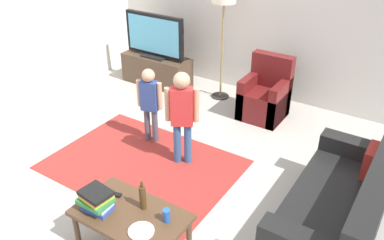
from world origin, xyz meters
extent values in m
plane|color=#B2ADA3|center=(0.00, 0.00, 0.00)|extent=(7.80, 7.80, 0.00)
cube|color=silver|center=(0.00, 3.00, 1.35)|extent=(6.00, 0.12, 2.70)
cube|color=#9E2D28|center=(-0.52, 0.32, 0.00)|extent=(2.20, 1.60, 0.01)
cube|color=#4C3828|center=(-1.82, 2.30, 0.25)|extent=(1.20, 0.44, 0.50)
cube|color=black|center=(-1.82, 2.25, 0.10)|extent=(1.10, 0.32, 0.03)
cube|color=black|center=(-1.82, 2.28, 0.52)|extent=(0.44, 0.28, 0.03)
cube|color=black|center=(-1.82, 2.28, 0.87)|extent=(1.10, 0.07, 0.68)
cube|color=#59B2D8|center=(-1.82, 2.24, 0.87)|extent=(1.00, 0.01, 0.58)
cube|color=black|center=(1.69, 0.45, 0.21)|extent=(0.80, 1.80, 0.42)
cube|color=black|center=(1.99, 0.45, 0.43)|extent=(0.20, 1.80, 0.86)
cube|color=black|center=(1.69, 1.25, 0.30)|extent=(0.80, 0.20, 0.60)
cube|color=#B22823|center=(1.84, 1.00, 0.56)|extent=(0.10, 0.32, 0.32)
cube|color=maroon|center=(0.19, 2.20, 0.21)|extent=(0.60, 0.60, 0.42)
cube|color=maroon|center=(0.19, 2.42, 0.45)|extent=(0.60, 0.16, 0.90)
cube|color=maroon|center=(-0.05, 2.20, 0.30)|extent=(0.12, 0.60, 0.60)
cube|color=maroon|center=(0.43, 2.20, 0.30)|extent=(0.12, 0.60, 0.60)
cylinder|color=#262626|center=(-0.66, 2.45, 0.01)|extent=(0.28, 0.28, 0.02)
cylinder|color=#99844C|center=(-0.66, 2.45, 0.76)|extent=(0.03, 0.03, 1.50)
cylinder|color=#4C4C59|center=(-0.83, 0.80, 0.23)|extent=(0.08, 0.08, 0.46)
cylinder|color=#4C4C59|center=(-0.72, 0.83, 0.23)|extent=(0.08, 0.08, 0.46)
cube|color=#2D478C|center=(-0.78, 0.81, 0.65)|extent=(0.24, 0.17, 0.39)
sphere|color=tan|center=(-0.78, 0.81, 0.93)|extent=(0.16, 0.16, 0.16)
cylinder|color=tan|center=(-0.91, 0.78, 0.67)|extent=(0.06, 0.06, 0.35)
cylinder|color=tan|center=(-0.64, 0.85, 0.67)|extent=(0.06, 0.06, 0.35)
cylinder|color=#33598C|center=(-0.21, 0.61, 0.27)|extent=(0.09, 0.09, 0.53)
cylinder|color=#33598C|center=(-0.10, 0.67, 0.27)|extent=(0.09, 0.09, 0.53)
cube|color=red|center=(-0.16, 0.64, 0.76)|extent=(0.29, 0.24, 0.46)
sphere|color=tan|center=(-0.16, 0.64, 1.08)|extent=(0.19, 0.19, 0.19)
cylinder|color=tan|center=(-0.30, 0.56, 0.78)|extent=(0.07, 0.07, 0.41)
cylinder|color=tan|center=(-0.02, 0.71, 0.78)|extent=(0.07, 0.07, 0.41)
cube|color=#513823|center=(0.23, -0.74, 0.40)|extent=(1.00, 0.60, 0.04)
cylinder|color=#513823|center=(-0.22, -0.99, 0.19)|extent=(0.05, 0.05, 0.38)
cylinder|color=#513823|center=(-0.22, -0.49, 0.19)|extent=(0.05, 0.05, 0.38)
cylinder|color=#513823|center=(0.68, -0.49, 0.19)|extent=(0.05, 0.05, 0.38)
cube|color=#334CA5|center=(-0.04, -0.86, 0.44)|extent=(0.27, 0.20, 0.04)
cube|color=white|center=(-0.05, -0.86, 0.48)|extent=(0.26, 0.18, 0.03)
cube|color=#388C4C|center=(-0.06, -0.86, 0.51)|extent=(0.28, 0.22, 0.04)
cube|color=yellow|center=(-0.06, -0.85, 0.55)|extent=(0.25, 0.24, 0.03)
cube|color=red|center=(-0.06, -0.86, 0.58)|extent=(0.26, 0.21, 0.03)
cube|color=black|center=(-0.04, -0.86, 0.61)|extent=(0.28, 0.24, 0.03)
cylinder|color=#4C3319|center=(0.28, -0.62, 0.54)|extent=(0.06, 0.06, 0.23)
cylinder|color=#4C3319|center=(0.28, -0.62, 0.68)|extent=(0.02, 0.02, 0.06)
cube|color=black|center=(-0.07, -0.64, 0.43)|extent=(0.18, 0.09, 0.02)
cylinder|color=#2659B2|center=(0.55, -0.64, 0.48)|extent=(0.07, 0.07, 0.12)
cylinder|color=white|center=(0.45, -0.86, 0.43)|extent=(0.22, 0.22, 0.02)
cube|color=silver|center=(0.47, -0.86, 0.44)|extent=(0.15, 0.06, 0.01)
camera|label=1|loc=(2.11, -2.64, 2.85)|focal=37.20mm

